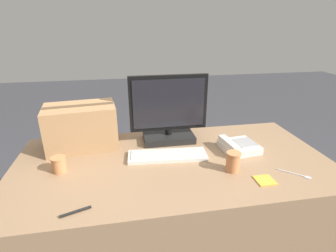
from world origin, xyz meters
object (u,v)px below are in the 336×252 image
object	(u,v)px
monitor	(169,115)
keyboard	(167,155)
desk_phone	(238,146)
spoon	(300,175)
sticky_note_pad	(265,180)
cardboard_box	(81,127)
paper_cup_left	(59,164)
paper_cup_right	(233,162)
pen_marker	(76,212)

from	to	relation	value
monitor	keyboard	world-z (taller)	monitor
desk_phone	spoon	distance (m)	0.38
sticky_note_pad	monitor	bearing A→B (deg)	124.81
monitor	cardboard_box	world-z (taller)	monitor
paper_cup_left	paper_cup_right	distance (m)	0.92
desk_phone	pen_marker	distance (m)	1.00
paper_cup_left	pen_marker	world-z (taller)	paper_cup_left
spoon	keyboard	bearing A→B (deg)	-164.40
monitor	sticky_note_pad	size ratio (longest dim) A/B	5.46
spoon	sticky_note_pad	world-z (taller)	sticky_note_pad
desk_phone	paper_cup_right	distance (m)	0.25
paper_cup_left	spoon	distance (m)	1.26
monitor	cardboard_box	distance (m)	0.55
spoon	monitor	bearing A→B (deg)	178.87
keyboard	cardboard_box	size ratio (longest dim) A/B	1.05
keyboard	sticky_note_pad	distance (m)	0.55
monitor	paper_cup_left	bearing A→B (deg)	-155.92
paper_cup_left	pen_marker	distance (m)	0.38
paper_cup_right	sticky_note_pad	xyz separation A→B (m)	(0.12, -0.12, -0.05)
paper_cup_right	spoon	xyz separation A→B (m)	(0.33, -0.11, -0.05)
desk_phone	paper_cup_right	size ratio (longest dim) A/B	2.12
keyboard	paper_cup_left	size ratio (longest dim) A/B	5.48
cardboard_box	spoon	bearing A→B (deg)	-25.72
keyboard	sticky_note_pad	world-z (taller)	keyboard
paper_cup_left	sticky_note_pad	xyz separation A→B (m)	(1.03, -0.27, -0.04)
desk_phone	pen_marker	world-z (taller)	desk_phone
spoon	desk_phone	bearing A→B (deg)	162.96
spoon	pen_marker	size ratio (longest dim) A/B	1.10
cardboard_box	sticky_note_pad	xyz separation A→B (m)	(0.94, -0.56, -0.13)
keyboard	paper_cup_left	xyz separation A→B (m)	(-0.59, -0.05, 0.03)
paper_cup_left	spoon	size ratio (longest dim) A/B	0.62
paper_cup_left	spoon	xyz separation A→B (m)	(1.23, -0.26, -0.04)
paper_cup_left	pen_marker	size ratio (longest dim) A/B	0.68
pen_marker	sticky_note_pad	bearing A→B (deg)	165.49
desk_phone	cardboard_box	size ratio (longest dim) A/B	0.52
paper_cup_right	spoon	bearing A→B (deg)	-18.08
cardboard_box	sticky_note_pad	bearing A→B (deg)	-30.97
paper_cup_left	cardboard_box	size ratio (longest dim) A/B	0.19
paper_cup_right	monitor	bearing A→B (deg)	121.13
paper_cup_left	paper_cup_right	world-z (taller)	paper_cup_right
spoon	pen_marker	world-z (taller)	pen_marker
spoon	sticky_note_pad	bearing A→B (deg)	-134.80
paper_cup_right	desk_phone	bearing A→B (deg)	59.04
monitor	paper_cup_right	distance (m)	0.53
desk_phone	paper_cup_right	world-z (taller)	paper_cup_right
desk_phone	sticky_note_pad	bearing A→B (deg)	-98.54
paper_cup_left	cardboard_box	distance (m)	0.32
keyboard	sticky_note_pad	xyz separation A→B (m)	(0.44, -0.33, -0.01)
monitor	paper_cup_left	distance (m)	0.71
pen_marker	paper_cup_right	bearing A→B (deg)	174.81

